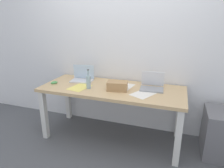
% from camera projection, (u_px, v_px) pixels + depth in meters
% --- Properties ---
extents(ground_plane, '(8.00, 8.00, 0.00)m').
position_uv_depth(ground_plane, '(112.00, 136.00, 2.83)').
color(ground_plane, '#515459').
extents(back_wall, '(5.20, 0.08, 2.60)m').
position_uv_depth(back_wall, '(122.00, 41.00, 2.81)').
color(back_wall, white).
rests_on(back_wall, ground).
extents(desk, '(1.87, 0.75, 0.74)m').
position_uv_depth(desk, '(112.00, 94.00, 2.63)').
color(desk, tan).
rests_on(desk, ground).
extents(laptop_left, '(0.33, 0.24, 0.22)m').
position_uv_depth(laptop_left, '(83.00, 78.00, 2.87)').
color(laptop_left, silver).
rests_on(laptop_left, desk).
extents(laptop_right, '(0.31, 0.25, 0.22)m').
position_uv_depth(laptop_right, '(152.00, 85.00, 2.54)').
color(laptop_right, gray).
rests_on(laptop_right, desk).
extents(beer_bottle, '(0.06, 0.06, 0.25)m').
position_uv_depth(beer_bottle, '(89.00, 81.00, 2.55)').
color(beer_bottle, '#99B7C1').
rests_on(beer_bottle, desk).
extents(computer_mouse, '(0.10, 0.12, 0.03)m').
position_uv_depth(computer_mouse, '(54.00, 82.00, 2.75)').
color(computer_mouse, '#4C9E56').
rests_on(computer_mouse, desk).
extents(cardboard_box, '(0.28, 0.21, 0.11)m').
position_uv_depth(cardboard_box, '(117.00, 86.00, 2.50)').
color(cardboard_box, tan).
rests_on(cardboard_box, desk).
extents(paper_sheet_near_back, '(0.25, 0.32, 0.00)m').
position_uv_depth(paper_sheet_near_back, '(124.00, 87.00, 2.64)').
color(paper_sheet_near_back, white).
rests_on(paper_sheet_near_back, desk).
extents(paper_sheet_front_right, '(0.32, 0.36, 0.00)m').
position_uv_depth(paper_sheet_front_right, '(143.00, 94.00, 2.38)').
color(paper_sheet_front_right, white).
rests_on(paper_sheet_front_right, desk).
extents(paper_sheet_front_left, '(0.26, 0.33, 0.00)m').
position_uv_depth(paper_sheet_front_left, '(80.00, 87.00, 2.61)').
color(paper_sheet_front_left, '#F4E06B').
rests_on(paper_sheet_front_left, desk).
extents(filing_cabinet, '(0.40, 0.48, 0.57)m').
position_uv_depth(filing_cabinet, '(221.00, 133.00, 2.39)').
color(filing_cabinet, slate).
rests_on(filing_cabinet, ground).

